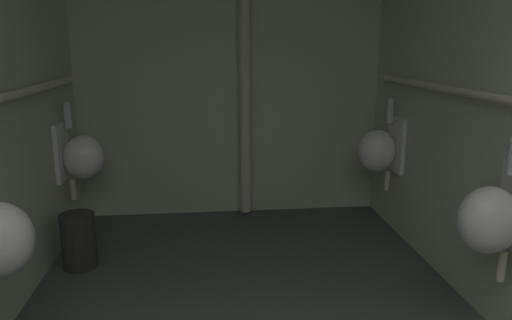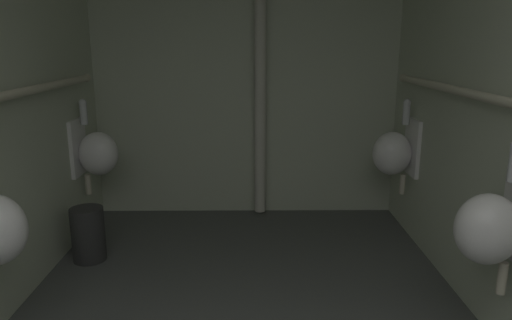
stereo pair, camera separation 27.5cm
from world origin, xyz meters
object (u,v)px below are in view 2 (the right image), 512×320
(urinal_right_mid, at_px, (492,227))
(standpipe_back_wall, at_px, (260,61))
(urinal_left_far, at_px, (96,152))
(urinal_right_far, at_px, (395,152))
(waste_bin, at_px, (88,234))

(urinal_right_mid, distance_m, standpipe_back_wall, 2.39)
(standpipe_back_wall, bearing_deg, urinal_right_mid, -62.91)
(urinal_left_far, distance_m, standpipe_back_wall, 1.53)
(urinal_right_far, bearing_deg, urinal_left_far, 179.60)
(urinal_left_far, xyz_separation_m, waste_bin, (0.06, -0.48, -0.48))
(urinal_right_far, height_order, standpipe_back_wall, standpipe_back_wall)
(urinal_left_far, xyz_separation_m, standpipe_back_wall, (1.29, 0.46, 0.68))
(urinal_right_mid, relative_size, urinal_right_far, 1.00)
(urinal_left_far, xyz_separation_m, urinal_right_far, (2.34, -0.02, 0.00))
(urinal_right_mid, distance_m, urinal_right_far, 1.57)
(urinal_right_far, distance_m, standpipe_back_wall, 1.33)
(urinal_right_mid, height_order, waste_bin, urinal_right_mid)
(urinal_left_far, relative_size, urinal_right_far, 1.00)
(urinal_right_mid, relative_size, standpipe_back_wall, 0.28)
(urinal_left_far, height_order, standpipe_back_wall, standpipe_back_wall)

